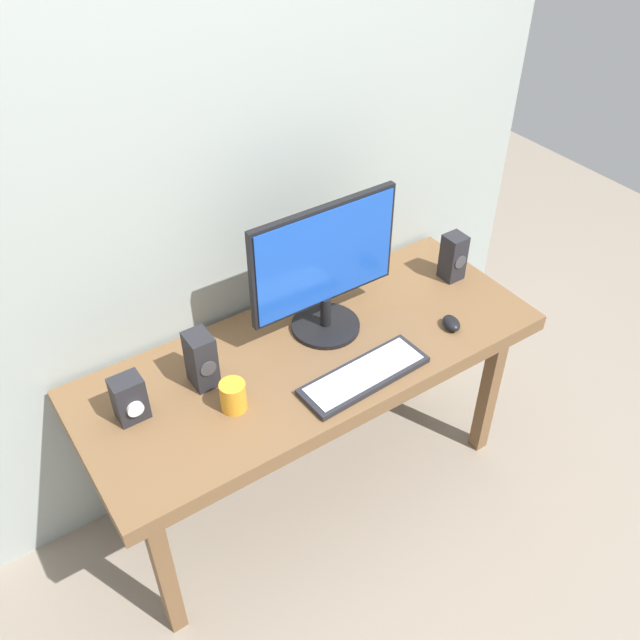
{
  "coord_description": "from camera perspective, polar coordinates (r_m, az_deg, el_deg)",
  "views": [
    {
      "loc": [
        -0.92,
        -1.41,
        2.25
      ],
      "look_at": [
        0.03,
        0.0,
        0.83
      ],
      "focal_mm": 39.14,
      "sensor_mm": 36.0,
      "label": 1
    }
  ],
  "objects": [
    {
      "name": "mouse",
      "position": [
        2.4,
        10.69,
        -0.26
      ],
      "size": [
        0.07,
        0.09,
        0.04
      ],
      "primitive_type": "ellipsoid",
      "rotation": [
        0.0,
        0.0,
        -0.29
      ],
      "color": "black",
      "rests_on": "desk"
    },
    {
      "name": "ground_plane",
      "position": [
        2.8,
        -0.55,
        -13.33
      ],
      "size": [
        6.0,
        6.0,
        0.0
      ],
      "primitive_type": "plane",
      "color": "gray"
    },
    {
      "name": "audio_controller",
      "position": [
        2.1,
        -15.32,
        -6.22
      ],
      "size": [
        0.09,
        0.08,
        0.15
      ],
      "color": "#232328",
      "rests_on": "desk"
    },
    {
      "name": "desk",
      "position": [
        2.33,
        -0.65,
        -3.89
      ],
      "size": [
        1.55,
        0.61,
        0.71
      ],
      "color": "brown",
      "rests_on": "ground_plane"
    },
    {
      "name": "coffee_mug",
      "position": [
        2.08,
        -7.11,
        -6.19
      ],
      "size": [
        0.08,
        0.08,
        0.1
      ],
      "primitive_type": "cylinder",
      "color": "orange",
      "rests_on": "desk"
    },
    {
      "name": "wall_back",
      "position": [
        2.11,
        -6.32,
        18.99
      ],
      "size": [
        2.33,
        0.04,
        3.0
      ],
      "primitive_type": "cube",
      "color": "#9EA8A3",
      "rests_on": "ground_plane"
    },
    {
      "name": "speaker_right",
      "position": [
        2.59,
        10.83,
        5.08
      ],
      "size": [
        0.07,
        0.08,
        0.18
      ],
      "color": "#232328",
      "rests_on": "desk"
    },
    {
      "name": "keyboard_primary",
      "position": [
        2.19,
        3.63,
        -4.53
      ],
      "size": [
        0.44,
        0.16,
        0.02
      ],
      "color": "#232328",
      "rests_on": "desk"
    },
    {
      "name": "speaker_left",
      "position": [
        2.14,
        -9.69,
        -3.21
      ],
      "size": [
        0.07,
        0.1,
        0.19
      ],
      "color": "#232328",
      "rests_on": "desk"
    },
    {
      "name": "monitor",
      "position": [
        2.22,
        0.37,
        4.37
      ],
      "size": [
        0.53,
        0.23,
        0.47
      ],
      "color": "black",
      "rests_on": "desk"
    }
  ]
}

